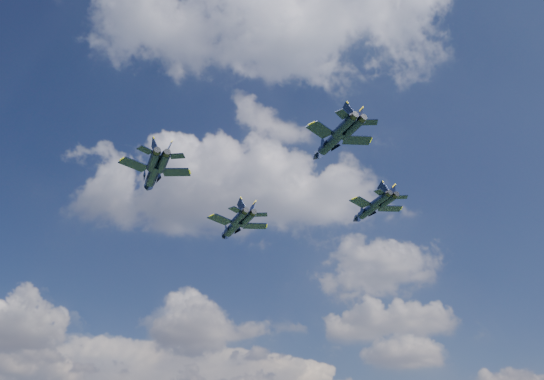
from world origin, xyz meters
The scene contains 4 objects.
jet_lead centered at (-4.59, 25.91, 65.13)m, with size 12.15×16.33×3.96m.
jet_left centered at (-14.68, 1.25, 64.03)m, with size 11.06×15.14×3.62m.
jet_right centered at (22.54, 18.11, 64.42)m, with size 10.53×14.23×3.44m.
jet_slot centered at (14.57, -7.83, 63.25)m, with size 10.06×13.48×3.28m.
Camera 1 is at (10.46, -73.82, 20.39)m, focal length 35.00 mm.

